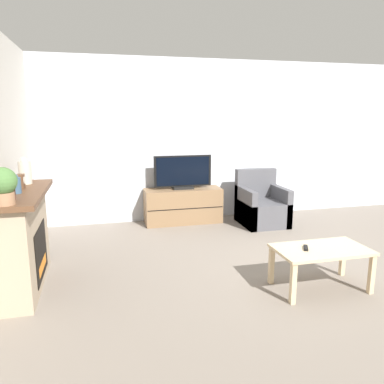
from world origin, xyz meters
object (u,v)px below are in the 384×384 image
Objects in this scene: mantel_vase_centre_left at (16,185)px; mantel_vase_right at (25,172)px; potted_plant at (3,185)px; coffee_table at (321,254)px; mantel_vase_left at (8,188)px; armchair at (261,207)px; remote at (306,248)px; tv at (183,173)px; tv_stand at (183,206)px; fireplace at (21,239)px; mantel_clock at (21,182)px.

mantel_vase_right reaches higher than mantel_vase_centre_left.
coffee_table is (2.97, -0.19, -0.83)m from potted_plant.
mantel_vase_left is 0.84m from mantel_vase_right.
armchair is 2.41m from remote.
tv is at bearing 162.88° from armchair.
mantel_vase_centre_left is 0.20× the size of coffee_table.
tv_stand is 1.44× the size of armchair.
armchair is 0.93× the size of coffee_table.
mantel_vase_centre_left is 0.50m from potted_plant.
mantel_vase_centre_left is 0.53m from mantel_vase_right.
tv reaches higher than remote.
fireplace is 2.93m from remote.
coffee_table is at bearing -72.99° from tv_stand.
tv_stand is 1.34× the size of coffee_table.
mantel_vase_centre_left is 0.15× the size of tv_stand.
potted_plant reaches higher than coffee_table.
mantel_vase_centre_left reaches higher than tv_stand.
mantel_vase_left is at bearing -87.73° from fireplace.
mantel_vase_centre_left is at bearing -90.18° from mantel_clock.
tv_stand is (2.13, 2.06, -0.83)m from mantel_vase_centre_left.
mantel_vase_right is at bearing 90.00° from mantel_vase_left.
potted_plant is 3.35m from tv.
mantel_vase_centre_left is 2.98m from tv.
potted_plant is (0.00, -1.02, 0.04)m from mantel_vase_right.
coffee_table is (2.97, -0.68, -0.74)m from mantel_vase_centre_left.
mantel_vase_right is at bearing -175.38° from remote.
potted_plant is at bearing -155.88° from remote.
tv_stand is at bearing 131.37° from remote.
potted_plant is at bearing -129.94° from tv.
potted_plant reaches higher than remote.
coffee_table is at bearing -99.80° from armchair.
mantel_clock is 0.74m from potted_plant.
mantel_vase_right is (0.02, 0.42, 0.64)m from fireplace.
mantel_vase_right is at bearing 87.73° from fireplace.
mantel_vase_centre_left is at bearing 167.11° from coffee_table.
remote is (-0.17, 0.02, 0.07)m from coffee_table.
mantel_vase_right is 0.31× the size of tv.
tv_stand is at bearing 48.06° from mantel_vase_left.
potted_plant is at bearing -90.00° from mantel_vase_centre_left.
mantel_vase_left is 0.56m from mantel_clock.
mantel_clock is at bearing -157.09° from armchair.
fireplace is 0.91m from potted_plant.
mantel_clock is (0.02, 0.14, 0.58)m from fireplace.
mantel_vase_left is 0.28× the size of armchair.
fireplace is 9.27× the size of remote.
fireplace is at bearing -137.77° from tv.
armchair is at bearing 24.79° from fireplace.
coffee_table is (0.84, -2.74, 0.09)m from tv_stand.
potted_plant is (0.02, -0.60, 0.68)m from fireplace.
fireplace is 0.77m from mantel_vase_right.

